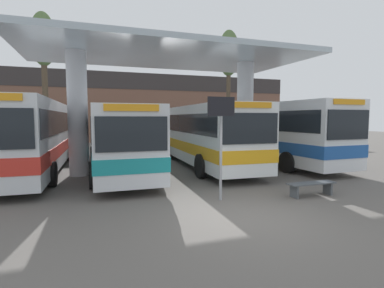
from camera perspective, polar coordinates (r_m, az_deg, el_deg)
The scene contains 11 objects.
ground_plane at distance 8.26m, azimuth 9.97°, elevation -13.57°, with size 100.00×100.00×0.00m, color #605B56.
townhouse_backdrop at distance 33.99m, azimuth -12.82°, elevation 7.88°, with size 40.00×0.58×7.60m.
station_canopy at distance 15.17m, azimuth -4.42°, elevation 13.64°, with size 13.51×6.93×5.83m.
transit_bus_left_bay at distance 16.45m, azimuth -27.81°, elevation 1.79°, with size 3.07×12.53×3.37m.
transit_bus_center_bay at distance 14.94m, azimuth -13.80°, elevation 1.40°, with size 2.84×10.93×3.08m.
transit_bus_right_bay at distance 16.60m, azimuth 1.88°, elevation 2.20°, with size 3.04×11.44×3.24m.
transit_bus_far_right_bay at distance 18.51m, azimuth 13.70°, elevation 2.61°, with size 2.99×11.95×3.42m.
waiting_bench_near_pillar at distance 10.89m, azimuth 21.80°, elevation -7.44°, with size 1.72×0.44×0.46m.
info_sign_platform at distance 9.42m, azimuth 5.55°, elevation 3.14°, with size 0.90×0.09×3.27m.
poplar_tree_behind_left at distance 28.63m, azimuth 7.01°, elevation 16.14°, with size 1.88×1.88×10.60m.
poplar_tree_behind_right at distance 25.73m, azimuth -26.47°, elevation 16.55°, with size 1.80×1.80×10.42m.
Camera 1 is at (-3.85, -6.82, 2.61)m, focal length 28.00 mm.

